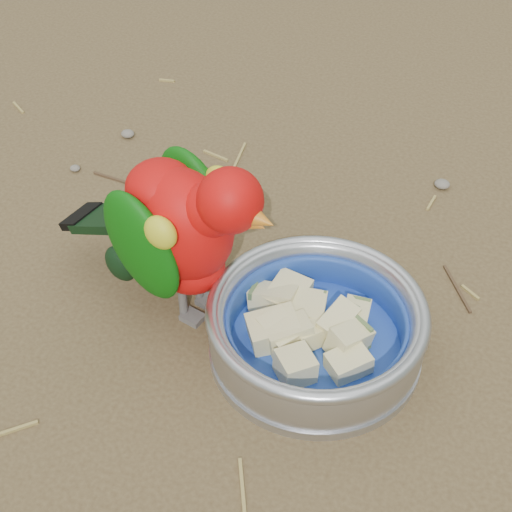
% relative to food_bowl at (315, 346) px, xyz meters
% --- Properties ---
extents(ground, '(60.00, 60.00, 0.00)m').
position_rel_food_bowl_xyz_m(ground, '(-0.09, 0.01, -0.01)').
color(ground, brown).
extents(food_bowl, '(0.20, 0.20, 0.02)m').
position_rel_food_bowl_xyz_m(food_bowl, '(0.00, 0.00, 0.00)').
color(food_bowl, '#B2B2BA').
rests_on(food_bowl, ground).
extents(bowl_wall, '(0.20, 0.20, 0.04)m').
position_rel_food_bowl_xyz_m(bowl_wall, '(0.00, 0.00, 0.03)').
color(bowl_wall, '#B2B2BA').
rests_on(bowl_wall, food_bowl).
extents(fruit_wedges, '(0.12, 0.12, 0.03)m').
position_rel_food_bowl_xyz_m(fruit_wedges, '(0.00, -0.00, 0.02)').
color(fruit_wedges, beige).
rests_on(fruit_wedges, food_bowl).
extents(lory_parrot, '(0.25, 0.17, 0.18)m').
position_rel_food_bowl_xyz_m(lory_parrot, '(-0.14, 0.02, 0.08)').
color(lory_parrot, red).
rests_on(lory_parrot, ground).
extents(ground_debris, '(0.90, 0.80, 0.01)m').
position_rel_food_bowl_xyz_m(ground_debris, '(-0.13, 0.05, -0.01)').
color(ground_debris, '#9C8546').
rests_on(ground_debris, ground).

